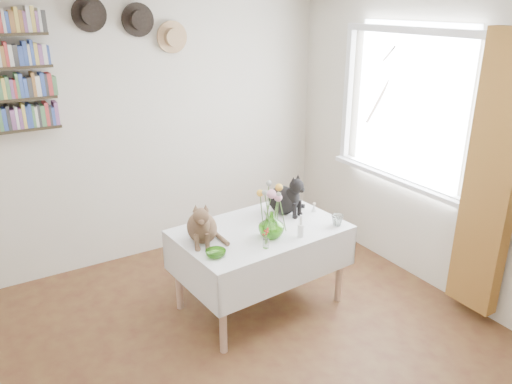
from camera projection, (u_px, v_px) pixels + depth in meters
room at (260, 217)px, 2.73m from camera, size 4.08×4.58×2.58m
window at (405, 120)px, 4.27m from camera, size 0.12×1.52×1.32m
curtain at (492, 179)px, 3.60m from camera, size 0.12×0.38×2.10m
dining_table at (260, 248)px, 3.96m from camera, size 1.35×0.92×0.69m
tabby_cat at (202, 220)px, 3.63m from camera, size 0.34×0.37×0.35m
black_cat at (283, 193)px, 4.12m from camera, size 0.34×0.37×0.36m
flower_vase at (271, 225)px, 3.72m from camera, size 0.24×0.24×0.20m
green_bowl at (216, 254)px, 3.46m from camera, size 0.18×0.18×0.05m
drinking_glass at (337, 220)px, 3.93m from camera, size 0.11×0.11×0.09m
candlestick at (301, 229)px, 3.74m from camera, size 0.05×0.05×0.17m
berry_jar at (266, 238)px, 3.56m from camera, size 0.04×0.04×0.18m
porcelain_figurine at (314, 208)px, 4.19m from camera, size 0.04×0.04×0.08m
flower_bouquet at (271, 195)px, 3.64m from camera, size 0.17×0.13×0.39m
wall_hats at (135, 24)px, 4.20m from camera, size 0.98×0.09×0.48m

